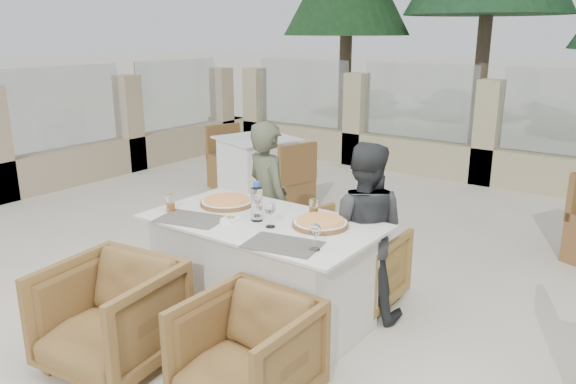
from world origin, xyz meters
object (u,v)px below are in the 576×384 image
Objects in this scene: dining_table at (263,272)px; beer_glass_right at (314,207)px; armchair_near_left at (110,317)px; diner_right at (363,232)px; water_bottle at (257,201)px; diner_left at (268,203)px; pizza_left at (227,202)px; armchair_near_right at (247,354)px; wine_glass_corner at (315,235)px; armchair_far_left at (278,235)px; wine_glass_near at (270,214)px; armchair_far_right at (356,266)px; bg_table_a at (257,168)px; beer_glass_left at (170,203)px; wine_glass_centre at (256,202)px; olive_dish at (231,219)px; pizza_right at (320,223)px.

beer_glass_right is at bearing 50.73° from dining_table.
diner_right is (0.92, 1.48, 0.31)m from armchair_near_left.
water_bottle is 0.20× the size of diner_left.
pizza_left reaches higher than armchair_near_right.
wine_glass_corner is 1.56m from armchair_far_left.
wine_glass_near is 0.96m from armchair_far_right.
bg_table_a is at bearing 130.75° from wine_glass_near.
diner_left is (0.25, 0.81, -0.16)m from beer_glass_left.
beer_glass_right is at bearing 50.56° from water_bottle.
diner_left reaches higher than beer_glass_left.
beer_glass_left is at bearing -151.83° from wine_glass_centre.
diner_left reaches higher than armchair_near_left.
armchair_far_right is at bearing 102.92° from wine_glass_corner.
olive_dish is 1.01m from armchair_near_right.
beer_glass_left reaches higher than pizza_right.
beer_glass_right reaches higher than armchair_near_left.
dining_table is 4.31× the size of pizza_right.
wine_glass_centre reaches higher than armchair_near_left.
dining_table reaches higher than armchair_near_right.
wine_glass_near is at bearing 118.19° from armchair_near_right.
dining_table is 8.70× the size of wine_glass_corner.
water_bottle is 2.18× the size of beer_glass_right.
dining_table is 0.76m from diner_left.
olive_dish is at bearing -162.98° from wine_glass_near.
water_bottle reaches higher than beer_glass_right.
beer_glass_right is (0.25, 0.31, -0.07)m from water_bottle.
diner_right is (0.11, 0.38, -0.15)m from pizza_right.
diner_right is at bearing 178.66° from armchair_far_left.
pizza_right is 0.52× the size of armchair_far_left.
dining_table is at bearing 24.85° from diner_right.
wine_glass_corner reaches higher than pizza_right.
diner_right is (0.12, -0.15, 0.35)m from armchair_far_right.
diner_right is (0.27, 0.22, -0.19)m from beer_glass_right.
wine_glass_corner is 0.11× the size of bg_table_a.
beer_glass_right is 0.17× the size of armchair_near_left.
wine_glass_corner reaches higher than armchair_near_left.
wine_glass_centre is 0.40m from beer_glass_right.
dining_table is 2.17× the size of armchair_near_left.
bg_table_a is (-2.56, 2.60, -0.48)m from wine_glass_corner.
beer_glass_left is at bearing -123.03° from pizza_left.
pizza_left is 0.82m from pizza_right.
olive_dish is at bearing -131.62° from water_bottle.
armchair_far_left is at bearing -9.23° from armchair_far_right.
beer_glass_right is 0.09× the size of diner_left.
armchair_near_right is (0.12, -1.43, 0.01)m from armchair_far_right.
wine_glass_near is at bearing 10.95° from beer_glass_left.
wine_glass_near is at bearing 151.72° from diner_left.
pizza_right is at bearing 118.35° from wine_glass_corner.
dining_table is 2.46× the size of armchair_far_right.
beer_glass_left is at bearing -160.75° from dining_table.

